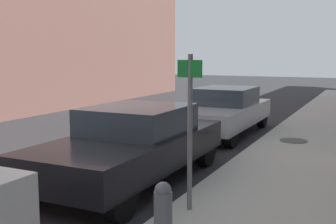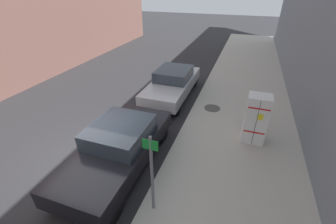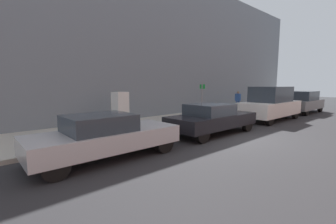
{
  "view_description": "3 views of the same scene",
  "coord_description": "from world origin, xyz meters",
  "px_view_note": "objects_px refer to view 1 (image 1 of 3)",
  "views": [
    {
      "loc": [
        -4.92,
        6.43,
        2.34
      ],
      "look_at": [
        -0.69,
        -2.29,
        1.03
      ],
      "focal_mm": 45.0,
      "sensor_mm": 36.0,
      "label": 1
    },
    {
      "loc": [
        -4.23,
        4.45,
        5.08
      ],
      "look_at": [
        -1.74,
        -2.66,
        0.7
      ],
      "focal_mm": 24.0,
      "sensor_mm": 36.0,
      "label": 2
    },
    {
      "loc": [
        5.32,
        -8.46,
        2.28
      ],
      "look_at": [
        -2.03,
        -1.97,
        1.07
      ],
      "focal_mm": 24.0,
      "sensor_mm": 36.0,
      "label": 3
    }
  ],
  "objects_px": {
    "parked_sedan_silver": "(224,110)",
    "parked_sedan_dark": "(133,143)",
    "street_sign_post": "(190,123)",
    "fire_hydrant": "(163,211)"
  },
  "relations": [
    {
      "from": "street_sign_post",
      "to": "parked_sedan_dark",
      "type": "xyz_separation_m",
      "value": [
        1.66,
        -1.25,
        -0.67
      ]
    },
    {
      "from": "street_sign_post",
      "to": "parked_sedan_silver",
      "type": "distance_m",
      "value": 6.78
    },
    {
      "from": "parked_sedan_silver",
      "to": "parked_sedan_dark",
      "type": "xyz_separation_m",
      "value": [
        -0.0,
        5.29,
        0.01
      ]
    },
    {
      "from": "parked_sedan_silver",
      "to": "parked_sedan_dark",
      "type": "height_order",
      "value": "parked_sedan_dark"
    },
    {
      "from": "street_sign_post",
      "to": "fire_hydrant",
      "type": "relative_size",
      "value": 3.03
    },
    {
      "from": "fire_hydrant",
      "to": "parked_sedan_silver",
      "type": "distance_m",
      "value": 7.86
    },
    {
      "from": "fire_hydrant",
      "to": "parked_sedan_dark",
      "type": "xyz_separation_m",
      "value": [
        1.79,
        -2.36,
        0.2
      ]
    },
    {
      "from": "parked_sedan_silver",
      "to": "fire_hydrant",
      "type": "bearing_deg",
      "value": 103.18
    },
    {
      "from": "street_sign_post",
      "to": "fire_hydrant",
      "type": "xyz_separation_m",
      "value": [
        -0.13,
        1.11,
        -0.88
      ]
    },
    {
      "from": "parked_sedan_silver",
      "to": "parked_sedan_dark",
      "type": "distance_m",
      "value": 5.29
    }
  ]
}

